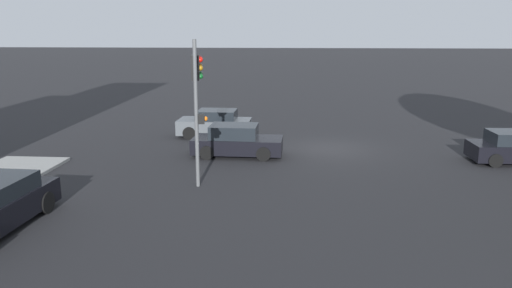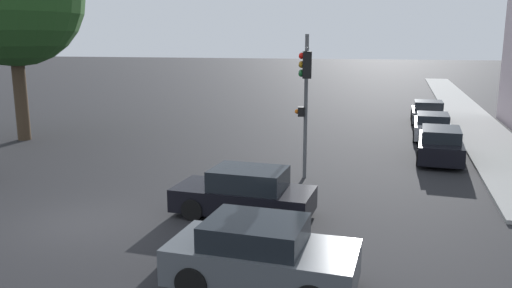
% 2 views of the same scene
% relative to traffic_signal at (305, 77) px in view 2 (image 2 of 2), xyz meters
% --- Properties ---
extents(ground_plane, '(300.00, 300.00, 0.00)m').
position_rel_traffic_signal_xyz_m(ground_plane, '(-5.42, -5.95, -3.89)').
color(ground_plane, black).
extents(sidewalk_strip, '(2.98, 60.00, 0.13)m').
position_rel_traffic_signal_xyz_m(sidewalk_strip, '(7.89, 27.36, -3.82)').
color(sidewalk_strip, gray).
rests_on(sidewalk_strip, ground_plane).
extents(traffic_signal, '(0.88, 2.17, 5.41)m').
position_rel_traffic_signal_xyz_m(traffic_signal, '(0.00, 0.00, 0.00)').
color(traffic_signal, '#515456').
rests_on(traffic_signal, ground_plane).
extents(crossing_car_0, '(3.95, 2.02, 1.49)m').
position_rel_traffic_signal_xyz_m(crossing_car_0, '(0.68, -8.22, -3.17)').
color(crossing_car_0, '#4C5156').
rests_on(crossing_car_0, ground_plane).
extents(crossing_car_2, '(4.17, 1.98, 1.46)m').
position_rel_traffic_signal_xyz_m(crossing_car_2, '(-1.00, -4.03, -3.20)').
color(crossing_car_2, black).
rests_on(crossing_car_2, ground_plane).
extents(parked_car_0, '(2.04, 4.71, 1.45)m').
position_rel_traffic_signal_xyz_m(parked_car_0, '(5.08, 5.28, -3.18)').
color(parked_car_0, black).
rests_on(parked_car_0, ground_plane).
extents(parked_car_1, '(1.98, 4.38, 1.39)m').
position_rel_traffic_signal_xyz_m(parked_car_1, '(5.00, 10.48, -3.21)').
color(parked_car_1, '#B7B7BC').
rests_on(parked_car_1, ground_plane).
extents(parked_car_2, '(2.05, 3.94, 1.45)m').
position_rel_traffic_signal_xyz_m(parked_car_2, '(5.01, 16.00, -3.20)').
color(parked_car_2, '#4C5156').
rests_on(parked_car_2, ground_plane).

